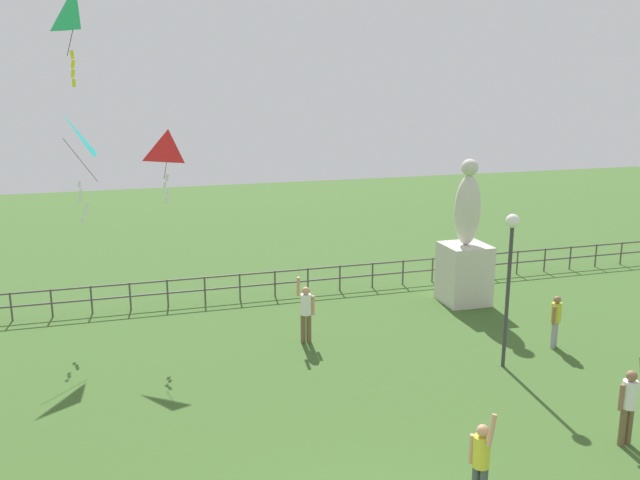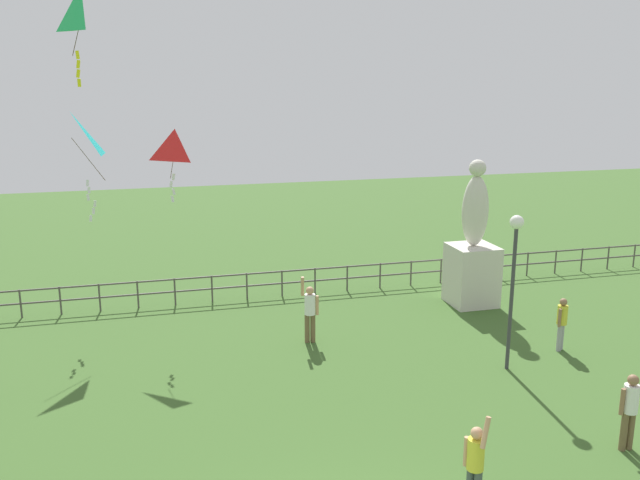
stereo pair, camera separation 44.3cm
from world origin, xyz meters
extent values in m
cube|color=beige|center=(7.72, 11.55, 1.02)|extent=(1.49, 1.49, 2.05)
ellipsoid|color=beige|center=(7.72, 11.55, 3.24)|extent=(0.90, 0.76, 2.38)
sphere|color=beige|center=(7.72, 11.55, 4.67)|extent=(0.56, 0.56, 0.56)
cylinder|color=#38383D|center=(6.17, 6.45, 1.92)|extent=(0.10, 0.10, 3.85)
sphere|color=white|center=(6.17, 6.45, 4.00)|extent=(0.36, 0.36, 0.36)
cylinder|color=brown|center=(1.47, 9.62, 0.43)|extent=(0.15, 0.15, 0.86)
cylinder|color=brown|center=(1.64, 9.59, 0.43)|extent=(0.15, 0.15, 0.86)
cylinder|color=white|center=(1.55, 9.61, 1.16)|extent=(0.31, 0.31, 0.61)
sphere|color=tan|center=(1.55, 9.61, 1.58)|extent=(0.23, 0.23, 0.23)
cylinder|color=tan|center=(1.35, 9.69, 1.70)|extent=(0.12, 0.17, 0.58)
cylinder|color=tan|center=(1.76, 9.57, 1.13)|extent=(0.09, 0.09, 0.58)
cylinder|color=brown|center=(6.57, 2.23, 0.43)|extent=(0.15, 0.15, 0.85)
cylinder|color=brown|center=(6.41, 2.23, 0.43)|extent=(0.15, 0.15, 0.85)
cylinder|color=white|center=(6.49, 2.23, 1.15)|extent=(0.31, 0.31, 0.60)
sphere|color=#8C6647|center=(6.49, 2.23, 1.57)|extent=(0.23, 0.23, 0.23)
cylinder|color=#8C6647|center=(6.28, 2.22, 1.12)|extent=(0.09, 0.09, 0.57)
cylinder|color=gold|center=(2.44, 1.19, 1.13)|extent=(0.30, 0.30, 0.59)
sphere|color=tan|center=(2.44, 1.19, 1.53)|extent=(0.22, 0.22, 0.22)
cylinder|color=tan|center=(2.49, 0.99, 1.65)|extent=(0.24, 0.18, 0.56)
cylinder|color=tan|center=(2.35, 1.37, 1.09)|extent=(0.09, 0.09, 0.56)
cylinder|color=#99999E|center=(8.21, 7.15, 0.39)|extent=(0.13, 0.13, 0.78)
cylinder|color=#99999E|center=(8.34, 7.24, 0.39)|extent=(0.13, 0.13, 0.78)
cylinder|color=gold|center=(8.28, 7.19, 1.06)|extent=(0.29, 0.29, 0.55)
sphere|color=#8C6647|center=(8.28, 7.19, 1.44)|extent=(0.21, 0.21, 0.21)
cylinder|color=#8C6647|center=(8.12, 7.08, 1.03)|extent=(0.09, 0.09, 0.52)
cylinder|color=#8C6647|center=(8.43, 7.30, 1.03)|extent=(0.09, 0.09, 0.52)
pyramid|color=#19B2B2|center=(-4.90, 13.18, 5.80)|extent=(0.96, 0.84, 1.33)
cylinder|color=#4C381E|center=(-4.46, 13.15, 5.15)|extent=(0.90, 0.08, 1.33)
cube|color=white|center=(-4.54, 13.11, 4.43)|extent=(0.10, 0.05, 0.20)
cube|color=white|center=(-4.52, 13.12, 4.21)|extent=(0.09, 0.04, 0.20)
cube|color=white|center=(-4.56, 13.10, 3.99)|extent=(0.10, 0.03, 0.20)
cube|color=white|center=(-4.38, 13.19, 3.77)|extent=(0.11, 0.02, 0.21)
cube|color=white|center=(-4.44, 13.16, 3.55)|extent=(0.10, 0.03, 0.20)
cube|color=white|center=(-4.53, 13.11, 3.33)|extent=(0.10, 0.03, 0.20)
pyramid|color=#1EB759|center=(-4.06, 9.62, 9.15)|extent=(0.85, 0.95, 1.09)
cylinder|color=#4C381E|center=(-4.21, 9.51, 8.60)|extent=(0.33, 0.25, 1.09)
cube|color=yellow|center=(-4.26, 9.49, 8.09)|extent=(0.10, 0.04, 0.20)
cube|color=yellow|center=(-4.26, 9.48, 7.87)|extent=(0.11, 0.02, 0.21)
cube|color=yellow|center=(-4.28, 9.47, 7.65)|extent=(0.11, 0.02, 0.21)
cube|color=yellow|center=(-4.27, 9.48, 7.43)|extent=(0.08, 0.05, 0.20)
pyramid|color=red|center=(-1.90, 12.27, 5.58)|extent=(1.05, 0.93, 0.94)
cylinder|color=#4C381E|center=(-2.01, 12.13, 5.11)|extent=(0.23, 0.30, 0.94)
cube|color=white|center=(-2.02, 12.13, 4.66)|extent=(0.12, 0.03, 0.21)
cube|color=white|center=(-2.10, 12.09, 4.44)|extent=(0.12, 0.03, 0.21)
cube|color=white|center=(-2.03, 12.12, 4.22)|extent=(0.12, 0.03, 0.21)
cube|color=white|center=(-2.08, 12.10, 4.00)|extent=(0.10, 0.03, 0.21)
cylinder|color=#4C4742|center=(-6.95, 14.00, 0.47)|extent=(0.06, 0.06, 0.95)
cylinder|color=#4C4742|center=(-5.75, 14.00, 0.47)|extent=(0.06, 0.06, 0.95)
cylinder|color=#4C4742|center=(-4.53, 14.00, 0.47)|extent=(0.06, 0.06, 0.95)
cylinder|color=#4C4742|center=(-3.30, 14.00, 0.47)|extent=(0.06, 0.06, 0.95)
cylinder|color=#4C4742|center=(-2.08, 14.00, 0.47)|extent=(0.06, 0.06, 0.95)
cylinder|color=#4C4742|center=(-0.83, 14.00, 0.47)|extent=(0.06, 0.06, 0.95)
cylinder|color=#4C4742|center=(0.38, 14.00, 0.47)|extent=(0.06, 0.06, 0.95)
cylinder|color=#4C4742|center=(1.63, 14.00, 0.47)|extent=(0.06, 0.06, 0.95)
cylinder|color=#4C4742|center=(2.84, 14.00, 0.47)|extent=(0.06, 0.06, 0.95)
cylinder|color=#4C4742|center=(4.05, 14.00, 0.47)|extent=(0.06, 0.06, 0.95)
cylinder|color=#4C4742|center=(5.32, 14.00, 0.47)|extent=(0.06, 0.06, 0.95)
cylinder|color=#4C4742|center=(6.53, 14.00, 0.47)|extent=(0.06, 0.06, 0.95)
cylinder|color=#4C4742|center=(7.74, 14.00, 0.47)|extent=(0.06, 0.06, 0.95)
cylinder|color=#4C4742|center=(9.01, 14.00, 0.47)|extent=(0.06, 0.06, 0.95)
cylinder|color=#4C4742|center=(10.21, 14.00, 0.47)|extent=(0.06, 0.06, 0.95)
cylinder|color=#4C4742|center=(11.41, 14.00, 0.47)|extent=(0.06, 0.06, 0.95)
cylinder|color=#4C4742|center=(12.66, 14.00, 0.47)|extent=(0.06, 0.06, 0.95)
cylinder|color=#4C4742|center=(13.86, 14.00, 0.47)|extent=(0.06, 0.06, 0.95)
cylinder|color=#4C4742|center=(15.08, 14.00, 0.47)|extent=(0.06, 0.06, 0.95)
cylinder|color=#4C4742|center=(16.33, 14.00, 0.47)|extent=(0.06, 0.06, 0.95)
cube|color=#4C4742|center=(0.00, 14.00, 0.91)|extent=(36.00, 0.05, 0.05)
cube|color=#4C4742|center=(0.00, 14.00, 0.47)|extent=(36.00, 0.05, 0.05)
camera|label=1|loc=(-3.34, -8.18, 7.55)|focal=37.72mm
camera|label=2|loc=(-2.92, -8.30, 7.55)|focal=37.72mm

